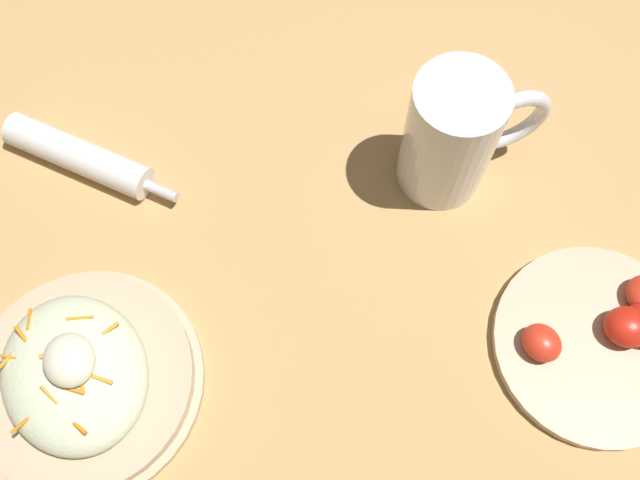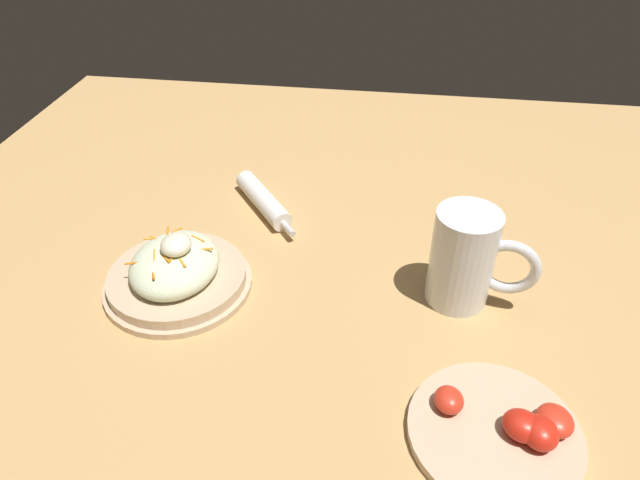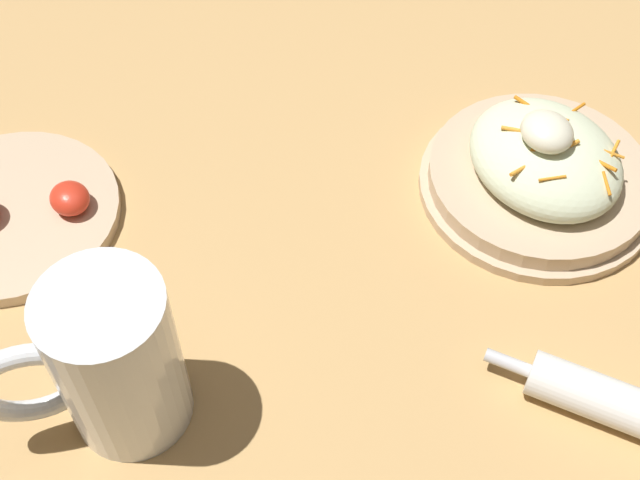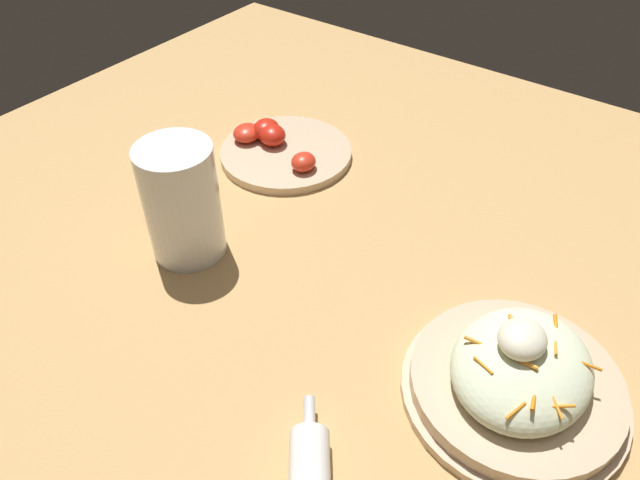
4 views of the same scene
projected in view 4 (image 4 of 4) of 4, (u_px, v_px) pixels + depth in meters
name	position (u px, v px, depth m)	size (l,w,h in m)	color
ground_plane	(321.00, 352.00, 0.63)	(1.43, 1.43, 0.00)	tan
salad_plate	(518.00, 377.00, 0.57)	(0.22, 0.22, 0.09)	#D1B28E
beer_mug	(181.00, 205.00, 0.70)	(0.09, 0.15, 0.15)	white
tomato_plate	(282.00, 149.00, 0.89)	(0.20, 0.20, 0.04)	#D1B28E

